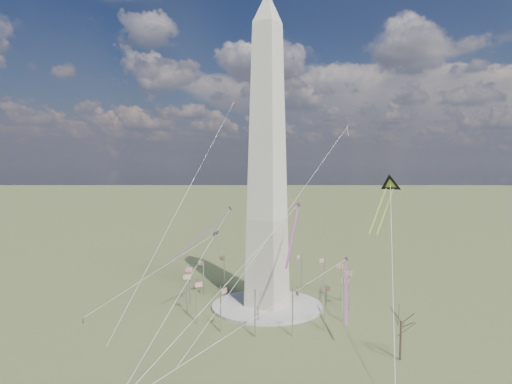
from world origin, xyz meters
The scene contains 13 objects.
ground centered at (0.00, 0.00, 0.00)m, with size 2000.00×2000.00×0.00m, color #4F5329.
plaza centered at (0.00, 0.00, 0.40)m, with size 36.00×36.00×0.80m, color #BCB5AC.
washington_monument centered at (0.00, 0.00, 47.95)m, with size 15.56×15.56×100.00m.
flagpole_ring centered at (0.00, 0.00, 7.27)m, with size 54.40×54.40×13.00m.
tree_near centered at (47.07, -18.50, 10.08)m, with size 8.08×8.08×14.14m.
person_west centered at (-38.82, -40.79, 0.73)m, with size 0.71×0.56×1.47m, color gray.
kite_delta_black centered at (35.98, 11.08, 39.55)m, with size 7.10×19.23×16.11m.
kite_diamond_purple centered at (-22.65, 2.79, 21.10)m, with size 2.04×3.03×9.02m.
kite_streamer_left centered at (14.86, -10.44, 29.02)m, with size 8.26×21.87×15.51m.
kite_streamer_mid centered at (-14.48, -11.05, 26.65)m, with size 9.12×22.24×15.90m.
kite_streamer_right centered at (29.25, -6.86, 13.97)m, with size 8.18×19.05×13.68m.
kite_small_red centered at (-36.56, 35.96, 72.95)m, with size 1.20×1.53×3.97m.
kite_small_white centered at (9.80, 47.09, 61.13)m, with size 1.56×1.60×4.56m.
Camera 1 is at (72.30, -126.87, 46.60)m, focal length 32.00 mm.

